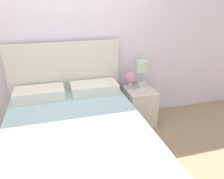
{
  "coord_description": "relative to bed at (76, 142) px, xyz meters",
  "views": [
    {
      "loc": [
        -0.17,
        -3.09,
        1.84
      ],
      "look_at": [
        0.54,
        -0.59,
        0.75
      ],
      "focal_mm": 35.0,
      "sensor_mm": 36.0,
      "label": 1
    }
  ],
  "objects": [
    {
      "name": "ground_plane",
      "position": [
        0.0,
        0.99,
        -0.32
      ],
      "size": [
        12.0,
        12.0,
        0.0
      ],
      "primitive_type": "plane",
      "color": "tan"
    },
    {
      "name": "wall_back",
      "position": [
        0.0,
        1.06,
        0.98
      ],
      "size": [
        8.0,
        0.06,
        2.6
      ],
      "color": "white",
      "rests_on": "ground_plane"
    },
    {
      "name": "nightstand",
      "position": [
        1.08,
        0.73,
        -0.04
      ],
      "size": [
        0.42,
        0.5,
        0.56
      ],
      "color": "silver",
      "rests_on": "ground_plane"
    },
    {
      "name": "bed",
      "position": [
        0.0,
        0.0,
        0.0
      ],
      "size": [
        1.58,
        2.14,
        1.29
      ],
      "color": "tan",
      "rests_on": "ground_plane"
    },
    {
      "name": "table_lamp",
      "position": [
        1.14,
        0.85,
        0.52
      ],
      "size": [
        0.19,
        0.19,
        0.42
      ],
      "color": "white",
      "rests_on": "nightstand"
    },
    {
      "name": "teacup",
      "position": [
        1.05,
        0.6,
        0.27
      ],
      "size": [
        0.13,
        0.13,
        0.07
      ],
      "color": "white",
      "rests_on": "nightstand"
    },
    {
      "name": "flower_vase",
      "position": [
        0.95,
        0.83,
        0.39
      ],
      "size": [
        0.16,
        0.16,
        0.25
      ],
      "color": "silver",
      "rests_on": "nightstand"
    }
  ]
}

